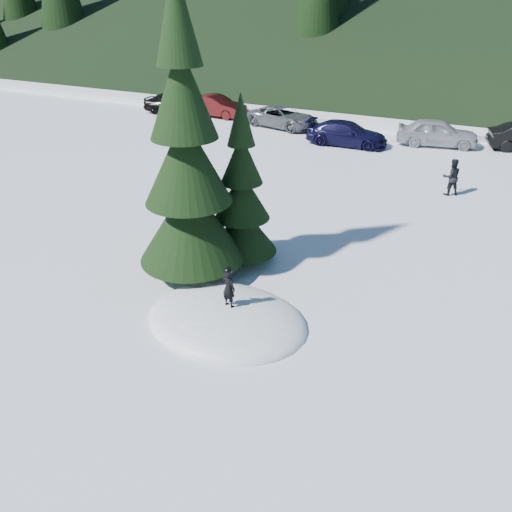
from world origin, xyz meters
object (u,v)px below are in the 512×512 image
at_px(child_skier, 229,288).
at_px(spruce_tall, 187,172).
at_px(car_1, 216,106).
at_px(car_2, 283,117).
at_px(car_4, 437,133).
at_px(car_3, 347,133).
at_px(spruce_short, 242,201).
at_px(car_0, 174,103).
at_px(adult_0, 451,177).

bearing_deg(child_skier, spruce_tall, -27.48).
bearing_deg(car_1, spruce_tall, -149.61).
distance_m(car_2, car_4, 9.56).
distance_m(child_skier, car_4, 20.35).
bearing_deg(car_3, spruce_short, -178.86).
distance_m(child_skier, car_0, 26.07).
relative_size(adult_0, car_1, 0.36).
height_order(child_skier, adult_0, adult_0).
xyz_separation_m(spruce_short, child_skier, (1.26, -3.14, -1.08)).
bearing_deg(child_skier, car_4, -85.97).
bearing_deg(car_3, child_skier, -175.72).
bearing_deg(adult_0, car_4, -108.17).
relative_size(child_skier, car_2, 0.23).
distance_m(spruce_short, car_1, 21.40).
relative_size(spruce_short, child_skier, 4.94).
bearing_deg(spruce_tall, adult_0, 60.07).
distance_m(adult_0, car_3, 8.49).
bearing_deg(spruce_short, car_1, 122.96).
relative_size(spruce_tall, spruce_short, 1.60).
distance_m(car_0, car_4, 18.22).
xyz_separation_m(spruce_tall, car_2, (-5.14, 18.52, -2.67)).
bearing_deg(car_0, spruce_tall, -150.18).
distance_m(spruce_tall, car_0, 23.46).
bearing_deg(spruce_tall, child_skier, -37.60).
height_order(car_0, car_4, car_4).
bearing_deg(spruce_tall, car_4, 76.58).
relative_size(car_1, car_3, 0.96).
bearing_deg(car_4, car_2, 78.40).
relative_size(child_skier, car_1, 0.25).
bearing_deg(adult_0, car_3, -72.19).
bearing_deg(car_1, spruce_short, -145.45).
distance_m(car_1, car_2, 5.53).
bearing_deg(car_2, car_1, 94.06).
relative_size(adult_0, car_3, 0.35).
relative_size(spruce_short, car_4, 1.22).
xyz_separation_m(spruce_short, adult_0, (5.18, 9.33, -1.31)).
height_order(car_2, car_4, car_4).
xyz_separation_m(child_skier, car_3, (-2.47, 18.06, -0.36)).
bearing_deg(adult_0, car_2, -65.50).
distance_m(spruce_short, car_4, 17.48).
relative_size(car_0, car_2, 0.91).
distance_m(child_skier, adult_0, 13.07).
bearing_deg(child_skier, car_2, -59.81).
bearing_deg(car_3, adult_0, -134.68).
relative_size(spruce_short, car_1, 1.22).
xyz_separation_m(spruce_short, car_4, (3.41, 17.09, -1.35)).
distance_m(spruce_short, adult_0, 10.75).
bearing_deg(spruce_short, car_3, 94.63).
relative_size(spruce_tall, car_0, 2.00).
bearing_deg(adult_0, car_0, -52.95).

